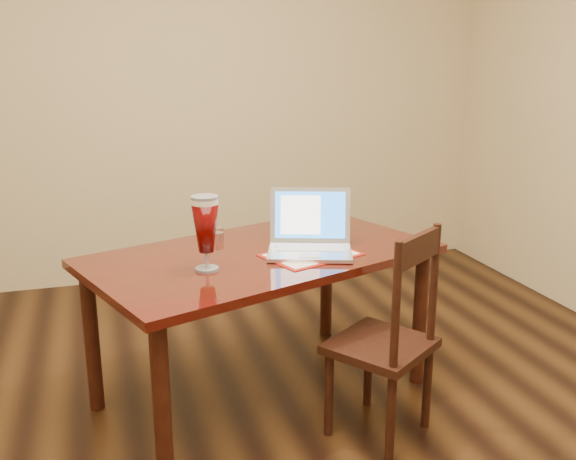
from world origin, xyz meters
name	(u,v)px	position (x,y,z in m)	size (l,w,h in m)	color
dining_table	(262,267)	(0.14, 0.69, 0.63)	(1.69, 1.29, 1.00)	#440909
dining_chair	(388,341)	(0.55, 0.24, 0.42)	(0.52, 0.52, 0.90)	black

